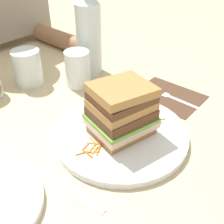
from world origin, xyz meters
TOP-DOWN VIEW (x-y plane):
  - ground_plane at (0.00, 0.00)m, footprint 3.00×3.00m
  - main_plate at (0.01, -0.00)m, footprint 0.29×0.29m
  - sandwich at (0.01, -0.00)m, footprint 0.15×0.14m
  - carrot_shred_0 at (-0.06, 0.02)m, footprint 0.02×0.03m
  - carrot_shred_1 at (-0.07, -0.00)m, footprint 0.02×0.03m
  - carrot_shred_2 at (-0.05, 0.02)m, footprint 0.01×0.03m
  - carrot_shred_3 at (-0.08, 0.02)m, footprint 0.02×0.01m
  - carrot_shred_4 at (-0.08, 0.01)m, footprint 0.01×0.02m
  - carrot_shred_5 at (-0.06, -0.00)m, footprint 0.03×0.02m
  - carrot_shred_6 at (-0.10, 0.01)m, footprint 0.02×0.01m
  - carrot_shred_7 at (-0.09, 0.00)m, footprint 0.01×0.02m
  - carrot_shred_8 at (-0.07, 0.01)m, footprint 0.02×0.01m
  - carrot_shred_9 at (-0.07, 0.00)m, footprint 0.02×0.01m
  - carrot_shred_10 at (0.10, -0.01)m, footprint 0.02×0.02m
  - carrot_shred_11 at (0.11, -0.02)m, footprint 0.02×0.01m
  - carrot_shred_12 at (0.08, -0.01)m, footprint 0.02×0.01m
  - carrot_shred_13 at (0.09, -0.00)m, footprint 0.03×0.01m
  - carrot_shred_14 at (0.09, -0.04)m, footprint 0.01×0.02m
  - carrot_shred_15 at (0.10, -0.01)m, footprint 0.01×0.02m
  - carrot_shred_16 at (0.07, -0.03)m, footprint 0.02×0.03m
  - carrot_shred_17 at (0.10, -0.04)m, footprint 0.01×0.02m
  - carrot_shred_18 at (0.10, -0.02)m, footprint 0.02×0.02m
  - carrot_shred_19 at (0.08, -0.01)m, footprint 0.03×0.01m
  - napkin_dark at (0.22, 0.01)m, footprint 0.14×0.18m
  - fork at (0.22, -0.01)m, footprint 0.02×0.17m
  - knife at (-0.17, -0.01)m, footprint 0.04×0.20m
  - juice_glass at (0.11, 0.24)m, footprint 0.07×0.07m
  - water_bottle at (0.19, 0.27)m, footprint 0.07×0.07m
  - empty_tumbler_1 at (0.02, 0.35)m, footprint 0.08×0.08m

SIDE VIEW (x-z plane):
  - ground_plane at x=0.00m, z-range 0.00..0.00m
  - napkin_dark at x=0.22m, z-range 0.00..0.00m
  - knife at x=-0.17m, z-range 0.00..0.00m
  - fork at x=0.22m, z-range 0.00..0.01m
  - main_plate at x=0.01m, z-range 0.00..0.02m
  - carrot_shred_18 at x=0.10m, z-range 0.02..0.02m
  - carrot_shred_17 at x=0.10m, z-range 0.02..0.02m
  - carrot_shred_13 at x=0.09m, z-range 0.02..0.02m
  - carrot_shred_2 at x=-0.05m, z-range 0.02..0.02m
  - carrot_shred_12 at x=0.08m, z-range 0.02..0.02m
  - carrot_shred_0 at x=-0.06m, z-range 0.02..0.02m
  - carrot_shred_16 at x=0.07m, z-range 0.02..0.02m
  - carrot_shred_10 at x=0.10m, z-range 0.02..0.02m
  - carrot_shred_6 at x=-0.10m, z-range 0.02..0.02m
  - carrot_shred_8 at x=-0.07m, z-range 0.02..0.02m
  - carrot_shred_3 at x=-0.08m, z-range 0.02..0.02m
  - carrot_shred_15 at x=0.10m, z-range 0.02..0.02m
  - carrot_shred_9 at x=-0.07m, z-range 0.02..0.02m
  - carrot_shred_4 at x=-0.08m, z-range 0.02..0.02m
  - carrot_shred_19 at x=0.08m, z-range 0.02..0.02m
  - carrot_shred_1 at x=-0.07m, z-range 0.02..0.02m
  - carrot_shred_11 at x=0.11m, z-range 0.02..0.02m
  - carrot_shred_14 at x=0.09m, z-range 0.02..0.02m
  - carrot_shred_7 at x=-0.09m, z-range 0.02..0.02m
  - carrot_shred_5 at x=-0.06m, z-range 0.02..0.02m
  - juice_glass at x=0.11m, z-range -0.01..0.10m
  - empty_tumbler_1 at x=0.02m, z-range 0.00..0.10m
  - sandwich at x=0.01m, z-range 0.01..0.13m
  - water_bottle at x=0.19m, z-range -0.01..0.25m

